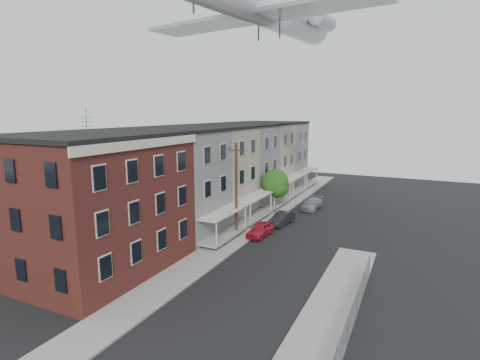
# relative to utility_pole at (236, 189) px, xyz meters

# --- Properties ---
(sidewalk_left) EXTENTS (3.00, 62.00, 0.12)m
(sidewalk_left) POSITION_rel_utility_pole_xyz_m (0.10, 6.00, -4.61)
(sidewalk_left) COLOR gray
(sidewalk_left) RESTS_ON ground
(sidewalk_right) EXTENTS (3.00, 26.00, 0.12)m
(sidewalk_right) POSITION_rel_utility_pole_xyz_m (11.10, -12.00, -4.61)
(sidewalk_right) COLOR gray
(sidewalk_right) RESTS_ON ground
(curb_left) EXTENTS (0.15, 62.00, 0.14)m
(curb_left) POSITION_rel_utility_pole_xyz_m (1.55, 6.00, -4.60)
(curb_left) COLOR gray
(curb_left) RESTS_ON ground
(curb_right) EXTENTS (0.15, 26.00, 0.14)m
(curb_right) POSITION_rel_utility_pole_xyz_m (9.65, -12.00, -4.60)
(curb_right) COLOR gray
(curb_right) RESTS_ON ground
(corner_building) EXTENTS (10.31, 12.30, 12.15)m
(corner_building) POSITION_rel_utility_pole_xyz_m (-6.40, -11.00, 0.49)
(corner_building) COLOR #371711
(corner_building) RESTS_ON ground
(row_house_a) EXTENTS (11.98, 7.00, 10.30)m
(row_house_a) POSITION_rel_utility_pole_xyz_m (-6.36, -1.50, 0.45)
(row_house_a) COLOR #60605E
(row_house_a) RESTS_ON ground
(row_house_b) EXTENTS (11.98, 7.00, 10.30)m
(row_house_b) POSITION_rel_utility_pole_xyz_m (-6.36, 5.50, 0.45)
(row_house_b) COLOR gray
(row_house_b) RESTS_ON ground
(row_house_c) EXTENTS (11.98, 7.00, 10.30)m
(row_house_c) POSITION_rel_utility_pole_xyz_m (-6.36, 12.50, 0.45)
(row_house_c) COLOR #60605E
(row_house_c) RESTS_ON ground
(row_house_d) EXTENTS (11.98, 7.00, 10.30)m
(row_house_d) POSITION_rel_utility_pole_xyz_m (-6.36, 19.50, 0.45)
(row_house_d) COLOR gray
(row_house_d) RESTS_ON ground
(row_house_e) EXTENTS (11.98, 7.00, 10.30)m
(row_house_e) POSITION_rel_utility_pole_xyz_m (-6.36, 26.50, 0.45)
(row_house_e) COLOR #60605E
(row_house_e) RESTS_ON ground
(chainlink_fence) EXTENTS (0.06, 18.06, 1.90)m
(chainlink_fence) POSITION_rel_utility_pole_xyz_m (12.60, -13.00, -3.68)
(chainlink_fence) COLOR gray
(chainlink_fence) RESTS_ON ground
(utility_pole) EXTENTS (1.80, 0.26, 9.00)m
(utility_pole) POSITION_rel_utility_pole_xyz_m (0.00, 0.00, 0.00)
(utility_pole) COLOR black
(utility_pole) RESTS_ON ground
(street_tree) EXTENTS (3.22, 3.20, 5.20)m
(street_tree) POSITION_rel_utility_pole_xyz_m (0.33, 9.92, -1.22)
(street_tree) COLOR black
(street_tree) RESTS_ON ground
(car_near) EXTENTS (1.81, 3.95, 1.31)m
(car_near) POSITION_rel_utility_pole_xyz_m (2.00, 1.19, -4.02)
(car_near) COLOR #B2162B
(car_near) RESTS_ON ground
(car_mid) EXTENTS (1.86, 4.07, 1.29)m
(car_mid) POSITION_rel_utility_pole_xyz_m (2.59, 5.69, -4.03)
(car_mid) COLOR black
(car_mid) RESTS_ON ground
(car_far) EXTENTS (2.07, 4.61, 1.31)m
(car_far) POSITION_rel_utility_pole_xyz_m (3.80, 13.37, -4.02)
(car_far) COLOR gray
(car_far) RESTS_ON ground
(airplane) EXTENTS (24.83, 28.36, 8.15)m
(airplane) POSITION_rel_utility_pole_xyz_m (0.71, 5.53, 16.92)
(airplane) COLOR silver
(airplane) RESTS_ON ground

